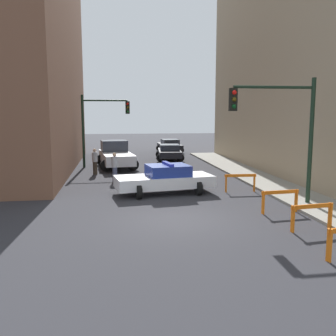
% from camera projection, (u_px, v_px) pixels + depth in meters
% --- Properties ---
extents(ground_plane, '(120.00, 120.00, 0.00)m').
position_uv_depth(ground_plane, '(177.00, 220.00, 13.70)').
color(ground_plane, '#2D2D33').
extents(sidewalk_right, '(2.40, 44.00, 0.12)m').
position_uv_depth(sidewalk_right, '(333.00, 212.00, 14.57)').
color(sidewalk_right, gray).
rests_on(sidewalk_right, ground_plane).
extents(traffic_light_near, '(3.64, 0.35, 5.20)m').
position_uv_depth(traffic_light_near, '(285.00, 122.00, 15.28)').
color(traffic_light_near, black).
rests_on(traffic_light_near, sidewalk_right).
extents(traffic_light_far, '(3.44, 0.35, 5.20)m').
position_uv_depth(traffic_light_far, '(98.00, 120.00, 26.84)').
color(traffic_light_far, black).
rests_on(traffic_light_far, ground_plane).
extents(police_car, '(4.92, 2.80, 1.52)m').
position_uv_depth(police_car, '(165.00, 179.00, 18.19)').
color(police_car, white).
rests_on(police_car, ground_plane).
extents(white_truck, '(3.06, 5.61, 1.90)m').
position_uv_depth(white_truck, '(116.00, 155.00, 27.13)').
color(white_truck, silver).
rests_on(white_truck, ground_plane).
extents(parked_car_near, '(2.52, 4.44, 1.31)m').
position_uv_depth(parked_car_near, '(169.00, 152.00, 31.53)').
color(parked_car_near, black).
rests_on(parked_car_near, ground_plane).
extents(parked_car_mid, '(2.48, 4.42, 1.31)m').
position_uv_depth(parked_car_mid, '(170.00, 146.00, 37.76)').
color(parked_car_mid, black).
rests_on(parked_car_mid, ground_plane).
extents(pedestrian_crossing, '(0.49, 0.49, 1.66)m').
position_uv_depth(pedestrian_crossing, '(115.00, 167.00, 21.43)').
color(pedestrian_crossing, '#474C66').
rests_on(pedestrian_crossing, ground_plane).
extents(pedestrian_corner, '(0.49, 0.49, 1.66)m').
position_uv_depth(pedestrian_corner, '(95.00, 161.00, 23.90)').
color(pedestrian_corner, '#382D23').
rests_on(pedestrian_corner, ground_plane).
extents(barrier_mid, '(1.59, 0.35, 0.90)m').
position_uv_depth(barrier_mid, '(312.00, 213.00, 12.40)').
color(barrier_mid, orange).
rests_on(barrier_mid, ground_plane).
extents(barrier_back, '(1.60, 0.31, 0.90)m').
position_uv_depth(barrier_back, '(280.00, 197.00, 14.64)').
color(barrier_back, orange).
rests_on(barrier_back, ground_plane).
extents(barrier_corner, '(1.60, 0.23, 0.90)m').
position_uv_depth(barrier_corner, '(240.00, 180.00, 18.56)').
color(barrier_corner, orange).
rests_on(barrier_corner, ground_plane).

